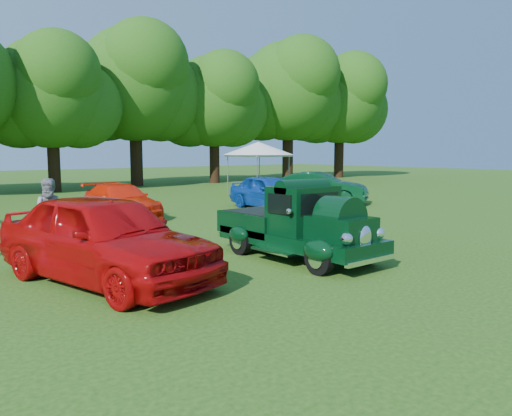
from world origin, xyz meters
TOP-DOWN VIEW (x-y plane):
  - ground at (0.00, 0.00)m, footprint 120.00×120.00m
  - hero_pickup at (1.55, 0.50)m, footprint 2.00×4.29m
  - red_convertible at (-2.71, 1.26)m, footprint 3.05×5.30m
  - back_car_orange at (1.39, 9.64)m, footprint 1.84×4.34m
  - back_car_blue at (7.52, 8.30)m, footprint 1.99×4.37m
  - back_car_green at (10.73, 8.50)m, footprint 3.78×4.62m
  - spectator_grey at (-2.41, 5.37)m, footprint 1.04×0.92m
  - canopy_tent at (11.46, 13.84)m, footprint 4.17×4.17m
  - tree_line at (1.20, 23.53)m, footprint 63.50×9.79m

SIDE VIEW (x-z plane):
  - ground at x=0.00m, z-range 0.00..0.00m
  - back_car_orange at x=1.39m, z-range 0.00..1.25m
  - hero_pickup at x=1.55m, z-range -0.11..1.56m
  - back_car_blue at x=7.52m, z-range 0.00..1.46m
  - back_car_green at x=10.73m, z-range 0.00..1.48m
  - red_convertible at x=-2.71m, z-range 0.00..1.70m
  - spectator_grey at x=-2.41m, z-range 0.00..1.78m
  - canopy_tent at x=11.46m, z-range 1.09..4.06m
  - tree_line at x=1.20m, z-range 0.84..12.93m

